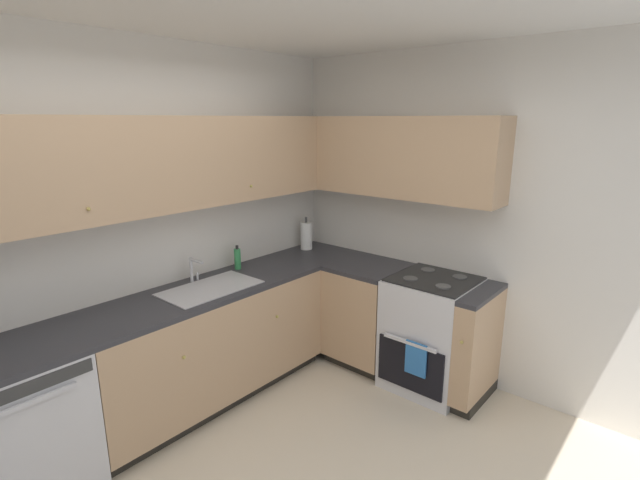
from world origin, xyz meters
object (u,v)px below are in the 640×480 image
(paper_towel_roll, at_px, (306,236))
(dishwasher, at_px, (26,426))
(oven_range, at_px, (432,332))
(soap_bottle, at_px, (238,259))

(paper_towel_roll, bearing_deg, dishwasher, -176.37)
(dishwasher, distance_m, oven_range, 2.78)
(oven_range, xyz_separation_m, paper_towel_roll, (0.01, 1.35, 0.57))
(soap_bottle, bearing_deg, dishwasher, -173.95)
(oven_range, relative_size, soap_bottle, 5.25)
(oven_range, distance_m, soap_bottle, 1.68)
(soap_bottle, xyz_separation_m, paper_towel_roll, (0.82, -0.02, 0.04))
(oven_range, distance_m, paper_towel_roll, 1.46)
(dishwasher, bearing_deg, soap_bottle, 6.05)
(dishwasher, height_order, oven_range, oven_range)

